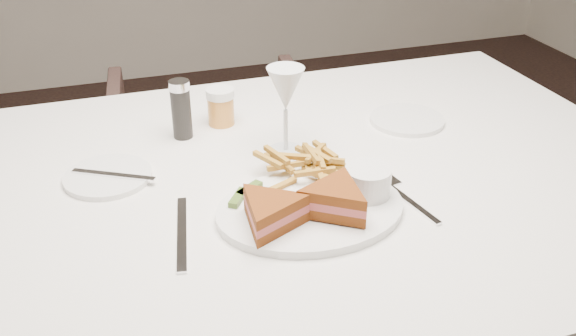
# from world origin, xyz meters

# --- Properties ---
(table) EXTENTS (1.50, 1.00, 0.75)m
(table) POSITION_xyz_m (-0.04, -0.06, 0.38)
(table) COLOR silver
(table) RESTS_ON ground
(chair_far) EXTENTS (0.70, 0.66, 0.65)m
(chair_far) POSITION_xyz_m (-0.00, 0.80, 0.33)
(chair_far) COLOR #452F2A
(chair_far) RESTS_ON ground
(table_setting) EXTENTS (0.80, 0.61, 0.18)m
(table_setting) POSITION_xyz_m (-0.03, -0.09, 0.79)
(table_setting) COLOR white
(table_setting) RESTS_ON table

